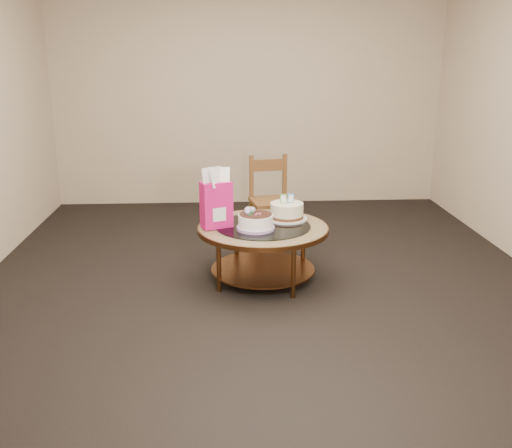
{
  "coord_description": "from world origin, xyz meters",
  "views": [
    {
      "loc": [
        -0.29,
        -4.22,
        1.75
      ],
      "look_at": [
        -0.05,
        0.02,
        0.47
      ],
      "focal_mm": 40.0,
      "sensor_mm": 36.0,
      "label": 1
    }
  ],
  "objects": [
    {
      "name": "ground",
      "position": [
        0.0,
        0.0,
        0.0
      ],
      "size": [
        5.0,
        5.0,
        0.0
      ],
      "primitive_type": "plane",
      "color": "black",
      "rests_on": "ground"
    },
    {
      "name": "gift_bag",
      "position": [
        -0.36,
        -0.01,
        0.68
      ],
      "size": [
        0.26,
        0.22,
        0.46
      ],
      "rotation": [
        0.0,
        0.0,
        0.37
      ],
      "color": "#EA167F",
      "rests_on": "coffee_table"
    },
    {
      "name": "decorated_cake",
      "position": [
        -0.07,
        -0.09,
        0.51
      ],
      "size": [
        0.29,
        0.29,
        0.17
      ],
      "rotation": [
        0.0,
        0.0,
        0.08
      ],
      "color": "#AE8DC7",
      "rests_on": "coffee_table"
    },
    {
      "name": "room_walls",
      "position": [
        0.0,
        0.0,
        1.54
      ],
      "size": [
        4.52,
        5.02,
        2.61
      ],
      "color": "#B9A58C",
      "rests_on": "ground"
    },
    {
      "name": "dining_chair",
      "position": [
        0.14,
        0.94,
        0.42
      ],
      "size": [
        0.44,
        0.44,
        0.83
      ],
      "rotation": [
        0.0,
        0.0,
        0.17
      ],
      "color": "brown",
      "rests_on": "ground"
    },
    {
      "name": "cream_cake",
      "position": [
        0.2,
        0.16,
        0.52
      ],
      "size": [
        0.33,
        0.33,
        0.21
      ],
      "rotation": [
        0.0,
        0.0,
        0.16
      ],
      "color": "silver",
      "rests_on": "coffee_table"
    },
    {
      "name": "coffee_table",
      "position": [
        0.0,
        -0.0,
        0.38
      ],
      "size": [
        1.02,
        1.02,
        0.46
      ],
      "color": "brown",
      "rests_on": "ground"
    },
    {
      "name": "pillar_candle",
      "position": [
        -0.09,
        0.27,
        0.49
      ],
      "size": [
        0.11,
        0.11,
        0.09
      ],
      "rotation": [
        0.0,
        0.0,
        -0.23
      ],
      "color": "#E3CE5D",
      "rests_on": "coffee_table"
    }
  ]
}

